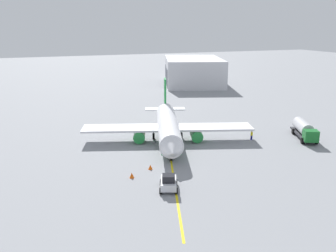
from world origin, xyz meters
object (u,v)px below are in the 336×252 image
(airplane, at_px, (168,127))
(safety_cone_wingtip, at_px, (150,167))
(safety_cone_nose, at_px, (132,175))
(fuel_tanker, at_px, (304,129))
(refueling_worker, at_px, (252,135))
(pushback_tug, at_px, (169,182))

(airplane, distance_m, safety_cone_wingtip, 13.98)
(safety_cone_wingtip, bearing_deg, safety_cone_nose, -58.94)
(fuel_tanker, xyz_separation_m, safety_cone_wingtip, (4.18, -31.67, -1.36))
(airplane, xyz_separation_m, safety_cone_nose, (13.76, -10.65, -2.32))
(refueling_worker, height_order, safety_cone_wingtip, refueling_worker)
(safety_cone_nose, xyz_separation_m, safety_cone_wingtip, (-2.04, 3.39, -0.02))
(airplane, height_order, fuel_tanker, airplane)
(fuel_tanker, bearing_deg, safety_cone_wingtip, -82.48)
(fuel_tanker, relative_size, safety_cone_nose, 13.33)
(pushback_tug, bearing_deg, airplane, 159.28)
(refueling_worker, bearing_deg, airplane, -107.71)
(safety_cone_nose, relative_size, safety_cone_wingtip, 1.05)
(safety_cone_wingtip, bearing_deg, pushback_tug, 0.24)
(fuel_tanker, relative_size, refueling_worker, 5.81)
(pushback_tug, bearing_deg, fuel_tanker, 110.07)
(airplane, relative_size, safety_cone_nose, 41.39)
(refueling_worker, relative_size, safety_cone_wingtip, 2.40)
(refueling_worker, bearing_deg, pushback_tug, -56.85)
(fuel_tanker, height_order, refueling_worker, fuel_tanker)
(fuel_tanker, distance_m, safety_cone_nose, 35.63)
(safety_cone_nose, bearing_deg, fuel_tanker, 100.07)
(airplane, height_order, safety_cone_nose, airplane)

